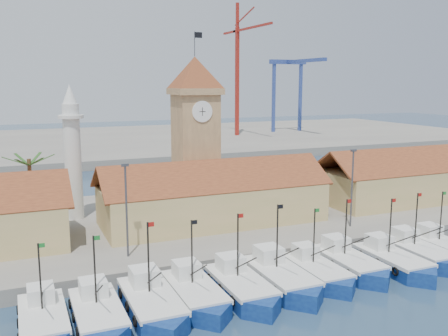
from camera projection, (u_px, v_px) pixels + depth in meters
name	position (u px, v px, depth m)	size (l,w,h in m)	color
ground	(301.00, 299.00, 41.96)	(400.00, 400.00, 0.00)	navy
quay	(202.00, 219.00, 63.62)	(140.00, 32.00, 1.50)	gray
terminal	(96.00, 143.00, 141.63)	(240.00, 80.00, 2.00)	gray
boat_0	(44.00, 323.00, 36.32)	(3.32, 9.10, 6.89)	navy
boat_1	(99.00, 317.00, 37.19)	(3.46, 9.49, 7.18)	navy
boat_2	(153.00, 306.00, 38.85)	(3.74, 10.24, 7.75)	navy
boat_3	(196.00, 296.00, 40.88)	(3.53, 9.68, 7.32)	navy
boat_4	(242.00, 289.00, 42.20)	(3.62, 9.93, 7.51)	navy
boat_5	(282.00, 279.00, 44.09)	(3.78, 10.35, 7.83)	navy
boat_6	(318.00, 273.00, 45.85)	(3.38, 9.25, 7.00)	navy
boat_7	(350.00, 265.00, 47.79)	(3.57, 9.78, 7.40)	navy
boat_8	(395.00, 263.00, 48.34)	(3.54, 9.70, 7.34)	navy
boat_9	(420.00, 254.00, 50.71)	(3.54, 9.71, 7.35)	navy
boat_10	(445.00, 249.00, 52.51)	(3.42, 9.36, 7.09)	navy
hall_center	(213.00, 202.00, 59.44)	(27.04, 10.13, 7.61)	tan
hall_right	(419.00, 181.00, 71.73)	(31.20, 10.13, 7.61)	tan
clock_tower	(195.00, 130.00, 63.52)	(5.80, 5.80, 22.70)	tan
minaret	(73.00, 152.00, 59.96)	(3.00, 3.00, 16.30)	silver
palm_tree	(31.00, 187.00, 56.82)	(5.60, 5.03, 8.39)	brown
lamp_posts	(246.00, 195.00, 51.95)	(80.70, 0.25, 9.03)	#3F3F44
crane_red_right	(239.00, 63.00, 148.07)	(1.00, 31.45, 39.07)	maroon
gantry	(293.00, 76.00, 159.16)	(13.00, 22.00, 23.20)	#2F4592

